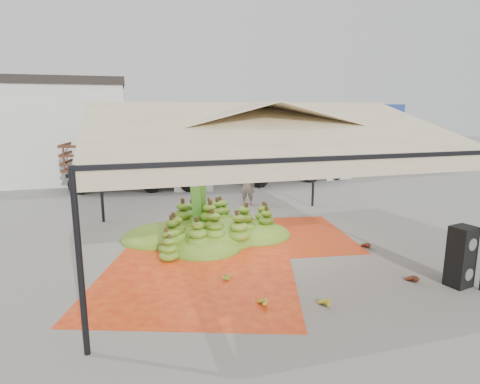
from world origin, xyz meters
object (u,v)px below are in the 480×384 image
object	(u,v)px
speaker_stack	(461,256)
vendor	(247,185)
truck_right	(297,155)
banana_heap	(211,220)
truck_left	(147,159)

from	to	relation	value
speaker_stack	vendor	size ratio (longest dim) A/B	0.84
speaker_stack	truck_right	xyz separation A→B (m)	(2.22, 13.42, 0.71)
truck_right	banana_heap	bearing A→B (deg)	-138.29
vendor	truck_left	bearing A→B (deg)	-31.41
truck_left	banana_heap	bearing A→B (deg)	-71.62
speaker_stack	truck_left	world-z (taller)	truck_left
banana_heap	truck_right	world-z (taller)	truck_right
banana_heap	truck_left	xyz separation A→B (m)	(-1.28, 8.41, 0.88)
vendor	truck_left	size ratio (longest dim) A/B	0.23
truck_left	truck_right	size ratio (longest dim) A/B	1.04
banana_heap	truck_left	bearing A→B (deg)	98.65
vendor	truck_right	distance (m)	6.52
speaker_stack	truck_left	size ratio (longest dim) A/B	0.19
speaker_stack	vendor	distance (m)	8.89
speaker_stack	truck_right	distance (m)	13.62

